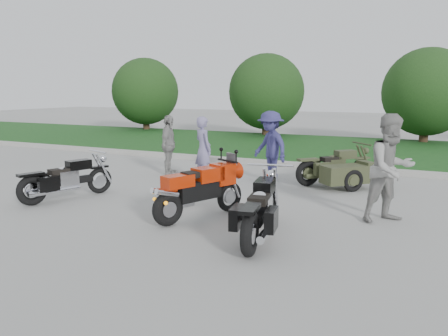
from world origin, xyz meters
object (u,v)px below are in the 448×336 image
at_px(cruiser_left, 64,181).
at_px(cruiser_sidecar, 341,171).
at_px(person_back, 169,145).
at_px(person_grey, 391,169).
at_px(sportbike_red, 198,189).
at_px(person_denim, 270,147).
at_px(person_stripe, 203,149).
at_px(cruiser_right, 260,212).

distance_m(cruiser_left, cruiser_sidecar, 6.24).
xyz_separation_m(cruiser_left, person_back, (0.50, 3.32, 0.40)).
height_order(cruiser_left, person_grey, person_grey).
height_order(cruiser_left, cruiser_sidecar, cruiser_sidecar).
distance_m(sportbike_red, person_denim, 3.65).
distance_m(cruiser_sidecar, person_back, 4.57).
height_order(person_stripe, person_denim, person_denim).
bearing_deg(person_back, sportbike_red, -155.51).
xyz_separation_m(person_denim, person_back, (-2.78, -0.32, -0.08)).
bearing_deg(person_denim, person_stripe, -124.32).
relative_size(cruiser_left, person_back, 1.24).
relative_size(person_denim, person_back, 1.10).
xyz_separation_m(cruiser_sidecar, person_denim, (-1.75, -0.06, 0.50)).
xyz_separation_m(cruiser_right, cruiser_sidecar, (0.42, 4.27, -0.06)).
bearing_deg(cruiser_sidecar, person_stripe, -122.25).
bearing_deg(person_back, cruiser_right, -148.33).
bearing_deg(person_denim, cruiser_sidecar, 34.39).
distance_m(sportbike_red, person_grey, 3.37).
xyz_separation_m(cruiser_right, person_back, (-4.11, 3.90, 0.37)).
relative_size(cruiser_left, person_denim, 1.13).
distance_m(sportbike_red, cruiser_right, 1.51).
distance_m(cruiser_right, person_grey, 2.57).
bearing_deg(person_grey, cruiser_left, 147.81).
bearing_deg(cruiser_right, person_back, 126.94).
bearing_deg(person_back, person_grey, -124.09).
bearing_deg(cruiser_left, cruiser_right, 12.63).
distance_m(cruiser_left, person_back, 3.38).
xyz_separation_m(cruiser_left, person_stripe, (1.73, 2.98, 0.41)).
bearing_deg(person_stripe, cruiser_sidecar, -133.75).
height_order(cruiser_right, person_denim, person_denim).
bearing_deg(person_back, cruiser_sidecar, -100.09).
height_order(cruiser_sidecar, person_stripe, person_stripe).
distance_m(person_grey, person_denim, 3.83).
distance_m(cruiser_right, person_back, 5.67).
distance_m(person_stripe, person_denim, 1.68).
distance_m(cruiser_sidecar, person_denim, 1.82).
distance_m(cruiser_left, person_grey, 6.45).
xyz_separation_m(cruiser_left, person_denim, (3.28, 3.64, 0.48)).
bearing_deg(sportbike_red, cruiser_right, 1.24).
bearing_deg(sportbike_red, person_denim, 112.85).
xyz_separation_m(cruiser_right, person_grey, (1.70, 1.87, 0.50)).
xyz_separation_m(cruiser_sidecar, person_back, (-4.53, -0.38, 0.42)).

